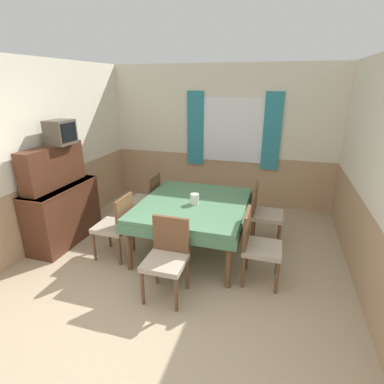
# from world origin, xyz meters

# --- Properties ---
(ground_plane) EXTENTS (16.00, 16.00, 0.00)m
(ground_plane) POSITION_xyz_m (0.00, 0.00, 0.00)
(ground_plane) COLOR tan
(wall_back) EXTENTS (4.63, 0.09, 2.60)m
(wall_back) POSITION_xyz_m (0.02, 3.84, 1.31)
(wall_back) COLOR silver
(wall_back) RESTS_ON ground_plane
(wall_left) EXTENTS (0.05, 4.22, 2.60)m
(wall_left) POSITION_xyz_m (-2.14, 1.91, 1.30)
(wall_left) COLOR silver
(wall_left) RESTS_ON ground_plane
(wall_right) EXTENTS (0.05, 4.22, 2.60)m
(wall_right) POSITION_xyz_m (2.14, 1.91, 1.30)
(wall_right) COLOR silver
(wall_right) RESTS_ON ground_plane
(dining_table) EXTENTS (1.46, 1.64, 0.72)m
(dining_table) POSITION_xyz_m (0.03, 1.90, 0.62)
(dining_table) COLOR #4C7A56
(dining_table) RESTS_ON ground_plane
(chair_left_far) EXTENTS (0.44, 0.44, 0.89)m
(chair_left_far) POSITION_xyz_m (-0.89, 2.39, 0.49)
(chair_left_far) COLOR brown
(chair_left_far) RESTS_ON ground_plane
(chair_right_far) EXTENTS (0.44, 0.44, 0.89)m
(chair_right_far) POSITION_xyz_m (0.96, 2.39, 0.49)
(chair_right_far) COLOR brown
(chair_right_far) RESTS_ON ground_plane
(chair_head_near) EXTENTS (0.44, 0.44, 0.89)m
(chair_head_near) POSITION_xyz_m (0.03, 0.89, 0.49)
(chair_head_near) COLOR brown
(chair_head_near) RESTS_ON ground_plane
(chair_left_near) EXTENTS (0.44, 0.44, 0.89)m
(chair_left_near) POSITION_xyz_m (-0.89, 1.42, 0.49)
(chair_left_near) COLOR brown
(chair_left_near) RESTS_ON ground_plane
(chair_right_near) EXTENTS (0.44, 0.44, 0.89)m
(chair_right_near) POSITION_xyz_m (0.96, 1.42, 0.49)
(chair_right_near) COLOR brown
(chair_right_near) RESTS_ON ground_plane
(sideboard) EXTENTS (0.46, 1.20, 1.45)m
(sideboard) POSITION_xyz_m (-1.89, 1.58, 0.62)
(sideboard) COLOR #4C2819
(sideboard) RESTS_ON ground_plane
(tv) EXTENTS (0.29, 0.37, 0.34)m
(tv) POSITION_xyz_m (-1.85, 1.74, 1.62)
(tv) COLOR #51473D
(tv) RESTS_ON sideboard
(vase) EXTENTS (0.12, 0.12, 0.14)m
(vase) POSITION_xyz_m (0.07, 1.86, 0.79)
(vase) COLOR silver
(vase) RESTS_ON dining_table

